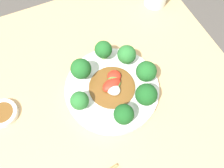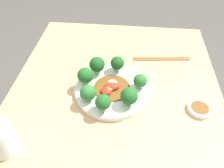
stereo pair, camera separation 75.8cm
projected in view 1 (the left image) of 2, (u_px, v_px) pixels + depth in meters
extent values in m
plane|color=#4C4742|center=(112.00, 149.00, 1.29)|extent=(8.00, 8.00, 0.00)
cube|color=tan|center=(112.00, 133.00, 0.95)|extent=(0.86, 0.75, 0.77)
cylinder|color=white|center=(112.00, 89.00, 0.60)|extent=(0.26, 0.26, 0.02)
cylinder|color=#7AAD5B|center=(145.00, 77.00, 0.60)|extent=(0.02, 0.02, 0.02)
sphere|color=#1E5B23|center=(146.00, 71.00, 0.57)|extent=(0.06, 0.06, 0.06)
cylinder|color=#7AAD5B|center=(104.00, 55.00, 0.63)|extent=(0.02, 0.02, 0.02)
sphere|color=#1E5B23|center=(103.00, 49.00, 0.60)|extent=(0.05, 0.05, 0.05)
cylinder|color=#7AAD5B|center=(126.00, 60.00, 0.63)|extent=(0.02, 0.02, 0.01)
sphere|color=#286B2D|center=(127.00, 54.00, 0.60)|extent=(0.05, 0.05, 0.05)
cylinder|color=#7AAD5B|center=(122.00, 119.00, 0.55)|extent=(0.02, 0.02, 0.02)
sphere|color=#19511E|center=(122.00, 115.00, 0.52)|extent=(0.05, 0.05, 0.05)
cylinder|color=#70A356|center=(82.00, 74.00, 0.60)|extent=(0.02, 0.02, 0.02)
sphere|color=#1E5B23|center=(81.00, 69.00, 0.58)|extent=(0.06, 0.06, 0.06)
cylinder|color=#7AAD5B|center=(81.00, 104.00, 0.57)|extent=(0.02, 0.02, 0.01)
sphere|color=#286B2D|center=(80.00, 101.00, 0.54)|extent=(0.05, 0.05, 0.05)
cylinder|color=#89B76B|center=(144.00, 100.00, 0.57)|extent=(0.02, 0.02, 0.02)
sphere|color=#19511E|center=(146.00, 95.00, 0.54)|extent=(0.06, 0.06, 0.06)
cylinder|color=brown|center=(112.00, 87.00, 0.59)|extent=(0.13, 0.13, 0.00)
ellipsoid|color=#4C933D|center=(114.00, 82.00, 0.59)|extent=(0.05, 0.05, 0.02)
ellipsoid|color=silver|center=(113.00, 89.00, 0.58)|extent=(0.05, 0.05, 0.02)
ellipsoid|color=red|center=(114.00, 76.00, 0.60)|extent=(0.05, 0.05, 0.02)
ellipsoid|color=red|center=(112.00, 85.00, 0.59)|extent=(0.05, 0.06, 0.02)
cylinder|color=white|center=(3.00, 113.00, 0.58)|extent=(0.08, 0.08, 0.01)
cylinder|color=brown|center=(2.00, 113.00, 0.57)|extent=(0.06, 0.06, 0.00)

